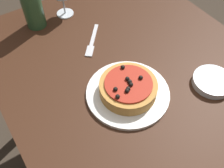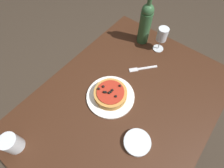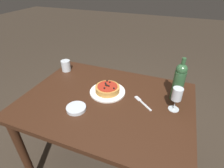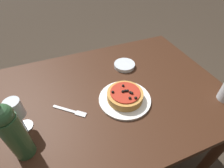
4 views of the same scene
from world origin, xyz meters
The scene contains 9 objects.
ground_plane centered at (0.00, 0.00, 0.00)m, with size 14.00×14.00×0.00m, color #382D23.
dining_table centered at (0.00, 0.00, 0.67)m, with size 1.20×0.89×0.77m.
dinner_plate centered at (0.03, -0.08, 0.78)m, with size 0.27×0.27×0.01m.
pizza centered at (0.03, -0.08, 0.81)m, with size 0.18×0.18×0.06m.
wine_glass centered at (-0.46, -0.06, 0.89)m, with size 0.07×0.07×0.17m.
wine_bottle centered at (-0.46, -0.18, 0.92)m, with size 0.08×0.08×0.32m.
water_cup centered at (0.51, -0.27, 0.82)m, with size 0.08×0.08×0.10m.
side_bowl centered at (0.14, 0.18, 0.79)m, with size 0.13×0.13×0.02m.
fork centered at (-0.25, -0.05, 0.78)m, with size 0.15×0.13×0.00m.
Camera 3 is at (-0.40, 0.92, 1.54)m, focal length 28.00 mm.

